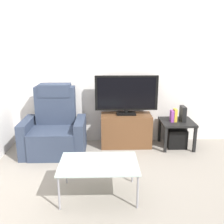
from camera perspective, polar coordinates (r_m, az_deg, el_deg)
name	(u,v)px	position (r m, az deg, el deg)	size (l,w,h in m)	color
ground_plane	(122,169)	(3.77, 2.18, -12.35)	(6.40, 6.40, 0.00)	gray
wall_back	(118,68)	(4.49, 1.41, 9.59)	(6.40, 0.06, 2.60)	silver
tv_stand	(126,130)	(4.46, 3.09, -3.98)	(0.84, 0.42, 0.55)	brown
television	(126,94)	(4.31, 3.19, 3.94)	(1.04, 0.20, 0.66)	black
recliner_armchair	(55,130)	(4.28, -12.50, -3.82)	(0.98, 0.78, 1.08)	#2D384C
side_table	(177,125)	(4.51, 14.07, -2.80)	(0.54, 0.54, 0.45)	black
subwoofer_box	(176,138)	(4.58, 13.88, -5.48)	(0.32, 0.32, 0.32)	black
book_leftmost	(172,116)	(4.41, 13.02, -0.85)	(0.05, 0.12, 0.19)	purple
book_middle	(175,115)	(4.42, 13.72, -0.68)	(0.05, 0.11, 0.22)	gold
game_console	(183,114)	(4.48, 15.30, -0.35)	(0.07, 0.20, 0.25)	black
coffee_table	(99,165)	(3.04, -2.94, -11.51)	(0.90, 0.60, 0.41)	#B2C6C1
cell_phone	(97,162)	(3.03, -3.41, -11.01)	(0.07, 0.15, 0.01)	#B7B7BC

